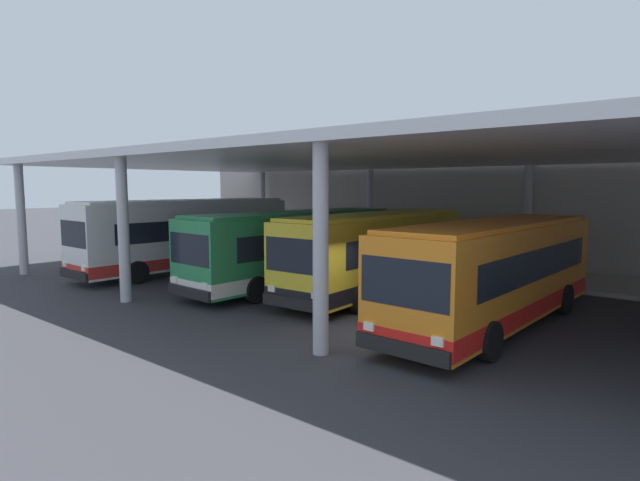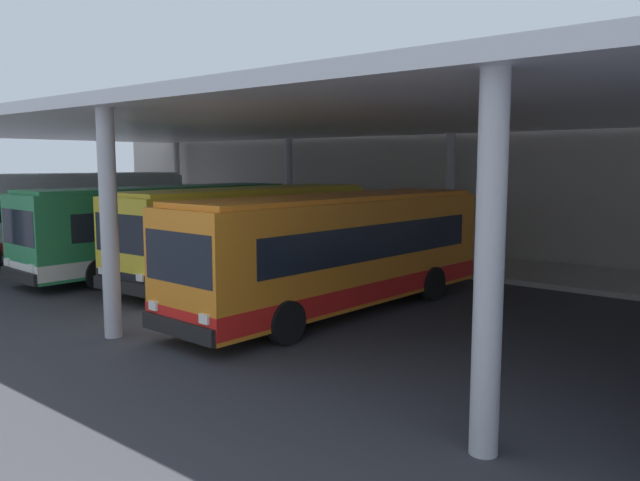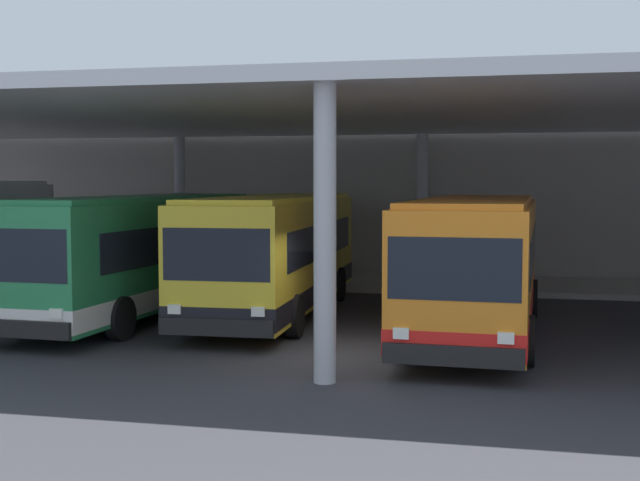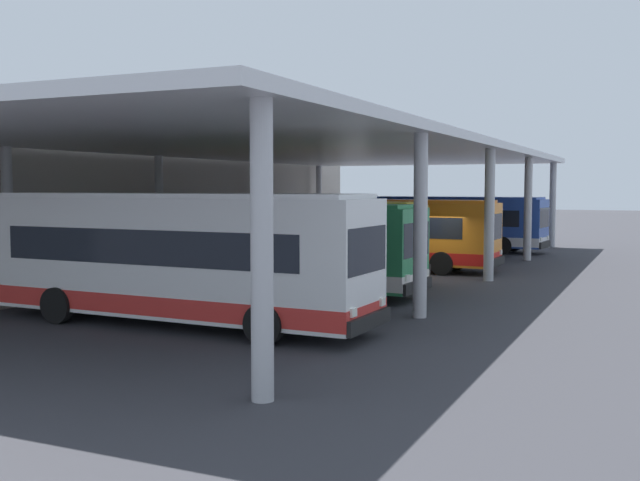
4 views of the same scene
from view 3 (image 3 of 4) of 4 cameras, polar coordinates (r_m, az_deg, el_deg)
ground_plane at (r=17.67m, az=2.11°, el=-7.64°), size 200.00×200.00×0.00m
platform_kerb at (r=29.14m, az=6.45°, el=-2.86°), size 42.00×4.50×0.18m
station_building_facade at (r=32.16m, az=7.14°, el=3.35°), size 48.00×1.60×6.42m
canopy_shelter at (r=22.79m, az=4.76°, el=8.34°), size 40.00×17.00×5.55m
bus_second_bay at (r=22.83m, az=-12.07°, el=-0.87°), size 3.06×10.64×3.17m
bus_middle_bay at (r=22.64m, az=-2.98°, el=-0.83°), size 3.00×10.62×3.17m
bus_far_bay at (r=20.00m, az=10.45°, el=-1.53°), size 2.96×10.61×3.17m
bench_waiting at (r=29.16m, az=6.15°, el=-1.72°), size 1.80×0.45×0.92m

